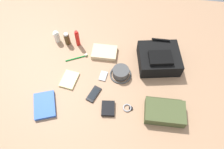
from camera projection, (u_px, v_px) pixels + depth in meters
ground_plane at (112, 78)px, 1.65m from camera, size 2.64×2.02×0.02m
backpack at (159, 58)px, 1.66m from camera, size 0.35×0.33×0.15m
toiletry_pouch at (165, 112)px, 1.45m from camera, size 0.27×0.21×0.07m
bucket_hat at (121, 73)px, 1.63m from camera, size 0.17×0.17×0.07m
toothpaste_tube at (57, 37)px, 1.80m from camera, size 0.05×0.05×0.11m
cologne_bottle at (67, 39)px, 1.78m from camera, size 0.05×0.05×0.12m
sunscreen_spray at (77, 38)px, 1.76m from camera, size 0.03×0.03×0.16m
paperback_novel at (45, 105)px, 1.51m from camera, size 0.20×0.24×0.03m
cell_phone at (94, 94)px, 1.56m from camera, size 0.10×0.14×0.01m
media_player at (103, 76)px, 1.64m from camera, size 0.06×0.09×0.01m
wristwatch at (128, 108)px, 1.50m from camera, size 0.07×0.06×0.01m
toothbrush at (78, 58)px, 1.74m from camera, size 0.17×0.09×0.02m
wallet at (108, 108)px, 1.49m from camera, size 0.10×0.12×0.02m
notepad at (69, 80)px, 1.62m from camera, size 0.13×0.17×0.02m
folded_towel at (104, 52)px, 1.75m from camera, size 0.20×0.14×0.04m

